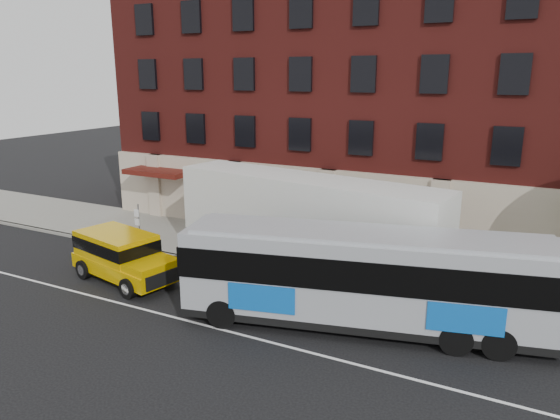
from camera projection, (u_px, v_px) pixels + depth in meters
The scene contains 9 objects.
ground at pixel (204, 333), 18.99m from camera, with size 120.00×120.00×0.00m, color black.
sidewalk at pixel (306, 256), 26.71m from camera, with size 60.00×6.00×0.15m, color gray.
kerb at pixel (279, 276), 24.13m from camera, with size 60.00×0.25×0.15m, color gray.
lane_line at pixel (211, 327), 19.42m from camera, with size 60.00×0.12×0.01m, color white.
building at pixel (361, 101), 31.63m from camera, with size 30.00×12.10×15.00m.
sign_pole at pixel (138, 223), 27.67m from camera, with size 0.30×0.20×2.50m.
city_bus at pixel (367, 276), 18.91m from camera, with size 13.81×6.01×3.70m.
yellow_suv at pixel (121, 254), 23.64m from camera, with size 5.83×3.35×2.17m.
shipping_container at pixel (306, 225), 24.69m from camera, with size 13.81×4.87×4.51m.
Camera 1 is at (10.36, -14.05, 9.15)m, focal length 33.37 mm.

